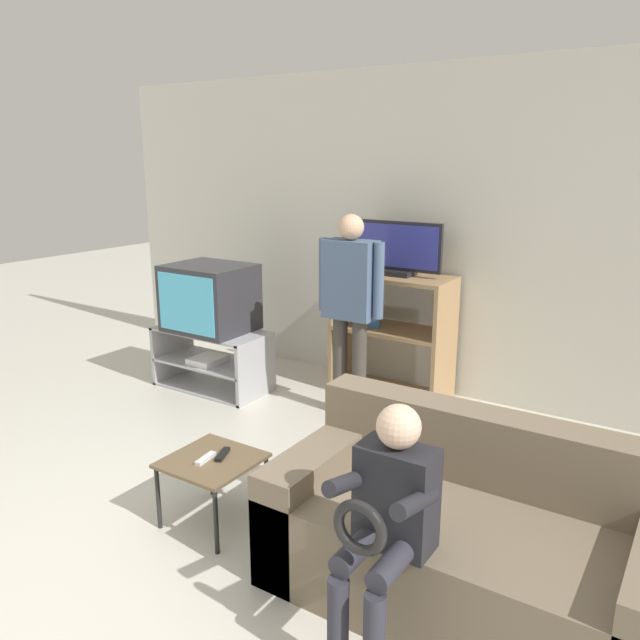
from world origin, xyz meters
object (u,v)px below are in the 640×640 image
object	(u,v)px
tv_stand	(212,360)
remote_control_black	(223,454)
person_seated_child	(386,515)
media_shelf	(392,334)
snack_table	(212,466)
couch	(468,542)
television_flat	(398,250)
person_standing_adult	(350,297)
television_main	(210,298)
remote_control_white	(206,459)

from	to	relation	value
tv_stand	remote_control_black	distance (m)	2.02
tv_stand	person_seated_child	distance (m)	3.16
media_shelf	snack_table	bearing A→B (deg)	-88.40
snack_table	person_seated_child	world-z (taller)	person_seated_child
couch	person_seated_child	world-z (taller)	person_seated_child
snack_table	person_seated_child	xyz separation A→B (m)	(1.18, -0.32, 0.28)
person_seated_child	television_flat	bearing A→B (deg)	115.62
snack_table	couch	bearing A→B (deg)	6.76
person_standing_adult	person_seated_child	world-z (taller)	person_standing_adult
television_main	person_standing_adult	distance (m)	1.28
tv_stand	snack_table	world-z (taller)	tv_stand
television_main	remote_control_white	world-z (taller)	television_main
person_standing_adult	remote_control_black	bearing A→B (deg)	-84.45
media_shelf	television_flat	world-z (taller)	television_flat
television_flat	couch	world-z (taller)	television_flat
snack_table	remote_control_white	bearing A→B (deg)	-119.22
media_shelf	couch	distance (m)	2.49
media_shelf	person_seated_child	bearing A→B (deg)	-63.72
couch	person_standing_adult	world-z (taller)	person_standing_adult
media_shelf	television_flat	xyz separation A→B (m)	(0.03, 0.02, 0.69)
television_main	remote_control_black	xyz separation A→B (m)	(1.42, -1.46, -0.40)
snack_table	remote_control_white	world-z (taller)	remote_control_white
remote_control_white	person_standing_adult	world-z (taller)	person_standing_adult
television_main	remote_control_white	size ratio (longest dim) A/B	4.63
couch	remote_control_white	bearing A→B (deg)	-172.11
media_shelf	person_standing_adult	xyz separation A→B (m)	(-0.07, -0.56, 0.40)
snack_table	couch	distance (m)	1.35
remote_control_black	couch	bearing A→B (deg)	-17.13
person_seated_child	remote_control_white	bearing A→B (deg)	166.55
tv_stand	television_flat	size ratio (longest dim) A/B	1.34
remote_control_white	television_main	bearing A→B (deg)	124.52
media_shelf	person_seated_child	world-z (taller)	person_seated_child
snack_table	person_standing_adult	size ratio (longest dim) A/B	0.30
remote_control_white	person_seated_child	distance (m)	1.25
remote_control_white	media_shelf	bearing A→B (deg)	83.95
snack_table	remote_control_black	bearing A→B (deg)	64.33
tv_stand	person_seated_child	bearing A→B (deg)	-35.29
television_flat	snack_table	xyz separation A→B (m)	(0.03, -2.22, -0.87)
television_main	media_shelf	bearing A→B (deg)	27.37
television_main	person_seated_child	bearing A→B (deg)	-35.40
television_main	remote_control_black	bearing A→B (deg)	-45.81
television_flat	remote_control_white	world-z (taller)	television_flat
person_seated_child	media_shelf	bearing A→B (deg)	116.28
television_main	television_flat	xyz separation A→B (m)	(1.36, 0.70, 0.42)
remote_control_black	snack_table	bearing A→B (deg)	-137.35
tv_stand	person_seated_child	world-z (taller)	person_seated_child
couch	television_main	bearing A→B (deg)	153.67
tv_stand	television_main	xyz separation A→B (m)	(-0.01, 0.01, 0.53)
couch	remote_control_black	bearing A→B (deg)	-175.46
couch	media_shelf	bearing A→B (deg)	124.52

